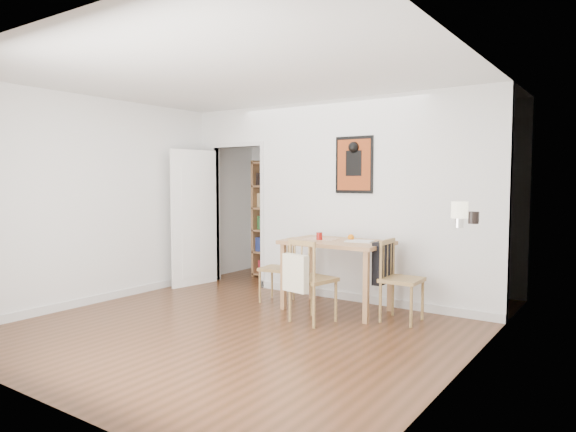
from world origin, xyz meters
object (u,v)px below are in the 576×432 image
Objects in this scene: ceramic_jar_b at (475,217)px; red_glass at (319,236)px; mantel_lamp at (460,211)px; fireplace at (471,283)px; notebook at (360,241)px; orange_fruit at (351,237)px; dining_table at (337,249)px; ceramic_jar_a at (473,218)px; bookshelf at (277,220)px; chair_front at (312,280)px; chair_right at (400,279)px; chair_left at (277,269)px.

red_glass is at bearing 172.83° from ceramic_jar_b.
red_glass is 2.16m from mantel_lamp.
notebook is (-1.44, 0.62, 0.23)m from fireplace.
dining_table is at bearing -143.90° from orange_fruit.
dining_table is at bearing 161.65° from fireplace.
fireplace is 0.60m from ceramic_jar_a.
fireplace is (3.51, -1.84, -0.31)m from bookshelf.
orange_fruit is at bearing 81.52° from chair_front.
red_glass is 0.84× the size of ceramic_jar_a.
fireplace is at bearing -14.69° from red_glass.
chair_front is at bearing -45.62° from bookshelf.
red_glass is at bearing -177.68° from chair_right.
ceramic_jar_a is at bearing -27.04° from bookshelf.
red_glass is at bearing 165.31° from fireplace.
orange_fruit is 0.80× the size of ceramic_jar_b.
ceramic_jar_a reaches higher than notebook.
fireplace is 1.59m from notebook.
dining_table is 1.49× the size of chair_left.
mantel_lamp is (3.52, -2.25, 0.37)m from bookshelf.
dining_table is 1.81m from fireplace.
notebook is 1.39× the size of mantel_lamp.
ceramic_jar_b is at bearing 100.15° from fireplace.
mantel_lamp reaches higher than chair_left.
dining_table is at bearing 169.75° from ceramic_jar_b.
mantel_lamp is (1.44, -1.03, 0.45)m from notebook.
red_glass is (0.65, -0.03, 0.47)m from chair_left.
dining_table is 0.98× the size of fireplace.
notebook is at bearing 11.37° from dining_table.
mantel_lamp is at bearing -85.90° from ceramic_jar_b.
ceramic_jar_b is at bearing 101.23° from ceramic_jar_a.
orange_fruit is (-0.68, 0.13, 0.41)m from chair_right.
chair_front is 4.22× the size of mantel_lamp.
ceramic_jar_b is (1.87, -0.24, 0.32)m from red_glass.
chair_right is 0.97m from chair_front.
bookshelf reaches higher than ceramic_jar_b.
orange_fruit reaches higher than notebook.
chair_right is at bearing 162.08° from ceramic_jar_b.
chair_front reaches higher than chair_right.
chair_right is at bearing 0.47° from chair_left.
bookshelf reaches higher than mantel_lamp.
chair_front is 9.79× the size of red_glass.
fireplace is 0.79m from mantel_lamp.
bookshelf reaches higher than orange_fruit.
chair_right is 2.98× the size of notebook.
ceramic_jar_a is (2.56, -0.49, 0.80)m from chair_left.
chair_right is 1.27m from ceramic_jar_a.
chair_front is (0.03, -0.60, -0.27)m from dining_table.
chair_right is 1.16m from ceramic_jar_b.
mantel_lamp is (1.92, -0.91, 0.41)m from red_glass.
orange_fruit is (1.94, -1.17, -0.05)m from bookshelf.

